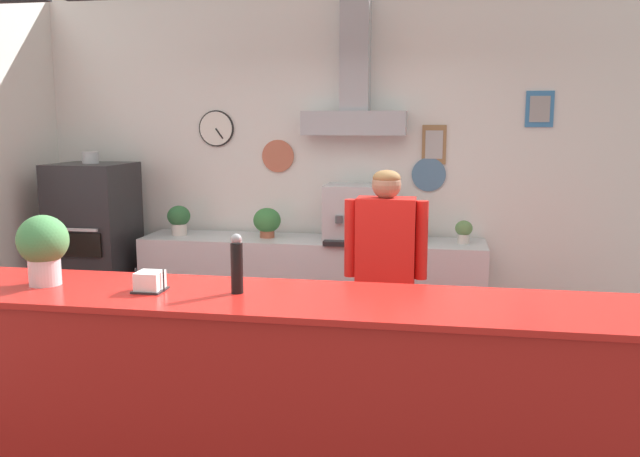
{
  "coord_description": "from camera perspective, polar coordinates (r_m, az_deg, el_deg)",
  "views": [
    {
      "loc": [
        0.76,
        -3.33,
        1.91
      ],
      "look_at": [
        0.03,
        0.75,
        1.24
      ],
      "focal_mm": 37.14,
      "sensor_mm": 36.0,
      "label": 1
    }
  ],
  "objects": [
    {
      "name": "napkin_holder",
      "position": [
        3.36,
        -14.45,
        -4.5
      ],
      "size": [
        0.15,
        0.14,
        0.11
      ],
      "color": "#262628",
      "rests_on": "service_counter"
    },
    {
      "name": "pepper_grinder",
      "position": [
        3.22,
        -7.18,
        -3.05
      ],
      "size": [
        0.06,
        0.06,
        0.29
      ],
      "color": "black",
      "rests_on": "service_counter"
    },
    {
      "name": "basil_vase",
      "position": [
        3.63,
        -22.74,
        -1.5
      ],
      "size": [
        0.25,
        0.25,
        0.36
      ],
      "color": "silver",
      "rests_on": "service_counter"
    },
    {
      "name": "pizza_oven",
      "position": [
        6.15,
        -18.77,
        -1.89
      ],
      "size": [
        0.63,
        0.68,
        1.65
      ],
      "color": "#232326",
      "rests_on": "ground_plane"
    },
    {
      "name": "shop_worker",
      "position": [
        4.28,
        5.62,
        -4.86
      ],
      "size": [
        0.53,
        0.22,
        1.61
      ],
      "rotation": [
        0.0,
        0.0,
        3.14
      ],
      "color": "#232328",
      "rests_on": "ground_plane"
    },
    {
      "name": "back_prep_counter",
      "position": [
        5.71,
        -0.76,
        -5.55
      ],
      "size": [
        2.91,
        0.56,
        0.93
      ],
      "color": "silver",
      "rests_on": "ground_plane"
    },
    {
      "name": "espresso_machine",
      "position": [
        5.5,
        2.99,
        1.31
      ],
      "size": [
        0.48,
        0.5,
        0.47
      ],
      "color": "#B7BABF",
      "rests_on": "back_prep_counter"
    },
    {
      "name": "potted_rosemary",
      "position": [
        5.68,
        -4.58,
        0.62
      ],
      "size": [
        0.24,
        0.24,
        0.26
      ],
      "color": "#9E563D",
      "rests_on": "back_prep_counter"
    },
    {
      "name": "potted_thyme",
      "position": [
        5.91,
        -12.06,
        0.84
      ],
      "size": [
        0.2,
        0.2,
        0.26
      ],
      "color": "beige",
      "rests_on": "back_prep_counter"
    },
    {
      "name": "service_counter",
      "position": [
        3.37,
        -3.93,
        -14.72
      ],
      "size": [
        5.07,
        0.69,
        1.09
      ],
      "color": "red",
      "rests_on": "ground_plane"
    },
    {
      "name": "potted_sage",
      "position": [
        5.49,
        7.58,
        0.22
      ],
      "size": [
        0.24,
        0.24,
        0.25
      ],
      "color": "#4C4C51",
      "rests_on": "back_prep_counter"
    },
    {
      "name": "back_wall_assembly",
      "position": [
        5.75,
        2.51,
        6.21
      ],
      "size": [
        5.67,
        2.76,
        3.05
      ],
      "color": "#9E9E99",
      "rests_on": "ground_plane"
    },
    {
      "name": "potted_basil",
      "position": [
        5.51,
        12.28,
        -0.18
      ],
      "size": [
        0.14,
        0.14,
        0.19
      ],
      "color": "beige",
      "rests_on": "back_prep_counter"
    }
  ]
}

